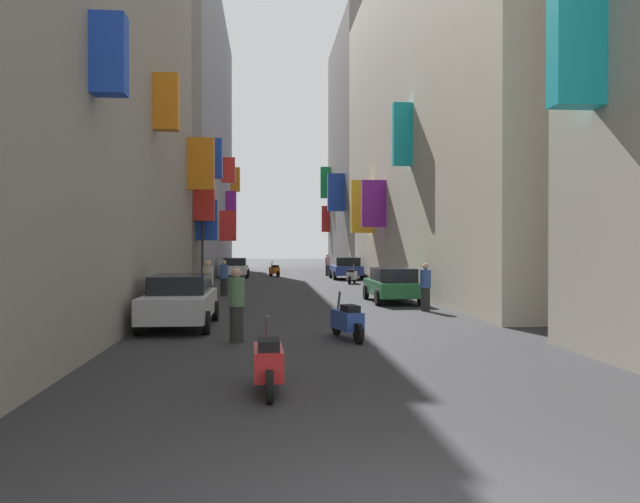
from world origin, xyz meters
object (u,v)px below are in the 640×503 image
parked_car_green (392,284)px  scooter_orange (274,270)px  scooter_red (268,362)px  pedestrian_near_right (328,265)px  pedestrian_mid_street (237,305)px  pedestrian_near_left (224,278)px  scooter_blue (347,320)px  parked_car_blue (346,268)px  parked_car_silver (180,300)px  scooter_white (352,276)px  pedestrian_crossing (425,287)px  pedestrian_far_away (208,284)px  traffic_light_near_corner (202,233)px  parked_car_white (235,267)px

parked_car_green → scooter_orange: parked_car_green is taller
scooter_red → pedestrian_near_right: pedestrian_near_right is taller
parked_car_green → pedestrian_mid_street: (-5.73, -9.80, 0.15)m
pedestrian_near_left → scooter_blue: bearing=-74.1°
parked_car_green → scooter_orange: size_ratio=2.54×
parked_car_blue → parked_car_green: bearing=-91.3°
parked_car_silver → scooter_red: size_ratio=2.27×
scooter_white → scooter_red: (-5.07, -26.97, -0.00)m
parked_car_silver → pedestrian_crossing: pedestrian_crossing is taller
parked_car_green → scooter_orange: bearing=102.1°
pedestrian_near_left → pedestrian_mid_street: (1.20, -13.71, 0.07)m
scooter_blue → pedestrian_far_away: size_ratio=1.12×
scooter_white → scooter_red: bearing=-100.7°
parked_car_green → pedestrian_mid_street: bearing=-120.3°
pedestrian_crossing → pedestrian_near_right: bearing=92.0°
pedestrian_mid_street → pedestrian_far_away: bearing=99.9°
pedestrian_near_right → pedestrian_far_away: bearing=-105.8°
parked_car_green → pedestrian_crossing: size_ratio=2.56×
scooter_red → pedestrian_crossing: size_ratio=1.16×
pedestrian_crossing → pedestrian_mid_street: size_ratio=0.95×
parked_car_blue → scooter_red: 32.47m
pedestrian_crossing → pedestrian_mid_street: (-6.20, -6.44, 0.05)m
scooter_blue → pedestrian_mid_street: 2.68m
parked_car_silver → pedestrian_near_left: bearing=87.4°
parked_car_blue → scooter_orange: 5.85m
parked_car_green → pedestrian_near_left: (-6.93, 3.91, 0.07)m
pedestrian_near_right → traffic_light_near_corner: size_ratio=0.38×
parked_car_blue → scooter_white: 5.07m
parked_car_green → scooter_blue: 10.07m
pedestrian_near_left → pedestrian_mid_street: pedestrian_mid_street is taller
parked_car_green → pedestrian_near_right: size_ratio=2.63×
parked_car_silver → pedestrian_near_left: (0.48, 10.83, 0.04)m
scooter_red → pedestrian_mid_street: size_ratio=1.10×
scooter_orange → pedestrian_near_left: bearing=-98.6°
scooter_red → pedestrian_mid_street: 5.07m
pedestrian_near_right → pedestrian_far_away: 24.59m
scooter_red → pedestrian_near_left: size_ratio=1.19×
parked_car_green → traffic_light_near_corner: 10.58m
pedestrian_far_away → scooter_red: bearing=-80.7°
scooter_orange → parked_car_green: bearing=-77.9°
scooter_white → traffic_light_near_corner: 10.31m
pedestrian_crossing → scooter_red: bearing=-115.6°
parked_car_blue → scooter_red: bearing=-99.5°
scooter_red → parked_car_white: bearing=93.6°
parked_car_blue → pedestrian_near_right: 4.57m
scooter_blue → pedestrian_mid_street: size_ratio=1.12×
pedestrian_near_left → pedestrian_near_right: pedestrian_near_left is taller
parked_car_white → scooter_orange: 2.91m
scooter_blue → scooter_orange: 30.17m
scooter_orange → parked_car_white: bearing=-164.9°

